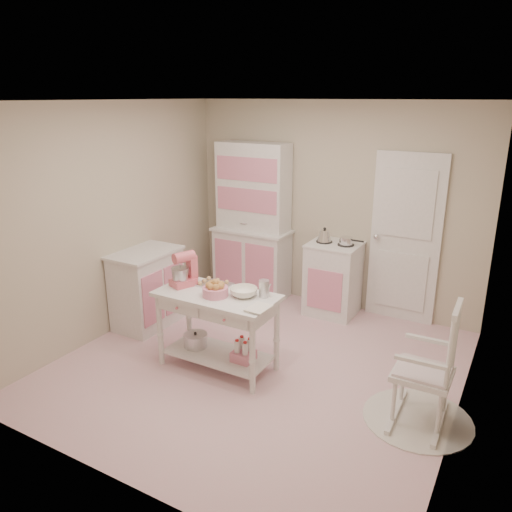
{
  "coord_description": "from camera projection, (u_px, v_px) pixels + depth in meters",
  "views": [
    {
      "loc": [
        2.21,
        -3.95,
        2.64
      ],
      "look_at": [
        -0.19,
        0.28,
        1.07
      ],
      "focal_mm": 35.0,
      "sensor_mm": 36.0,
      "label": 1
    }
  ],
  "objects": [
    {
      "name": "room_shell",
      "position": [
        259.0,
        208.0,
        4.62
      ],
      "size": [
        3.84,
        3.84,
        2.62
      ],
      "color": "pink",
      "rests_on": "ground"
    },
    {
      "name": "door",
      "position": [
        405.0,
        239.0,
        5.91
      ],
      "size": [
        0.82,
        0.05,
        2.04
      ],
      "primitive_type": "cube",
      "color": "silver",
      "rests_on": "ground"
    },
    {
      "name": "hutch",
      "position": [
        252.0,
        221.0,
        6.66
      ],
      "size": [
        1.06,
        0.5,
        2.08
      ],
      "primitive_type": "cube",
      "color": "silver",
      "rests_on": "ground"
    },
    {
      "name": "stove",
      "position": [
        333.0,
        278.0,
        6.23
      ],
      "size": [
        0.62,
        0.57,
        0.92
      ],
      "primitive_type": "cube",
      "color": "silver",
      "rests_on": "ground"
    },
    {
      "name": "base_cabinet",
      "position": [
        147.0,
        288.0,
        5.92
      ],
      "size": [
        0.54,
        0.84,
        0.92
      ],
      "primitive_type": "cube",
      "color": "silver",
      "rests_on": "ground"
    },
    {
      "name": "lace_rug",
      "position": [
        417.0,
        419.0,
        4.26
      ],
      "size": [
        0.92,
        0.92,
        0.01
      ],
      "primitive_type": "cylinder",
      "color": "white",
      "rests_on": "ground"
    },
    {
      "name": "rocking_chair",
      "position": [
        424.0,
        363.0,
        4.1
      ],
      "size": [
        0.5,
        0.73,
        1.1
      ],
      "primitive_type": "cube",
      "rotation": [
        0.0,
        0.0,
        0.03
      ],
      "color": "silver",
      "rests_on": "ground"
    },
    {
      "name": "work_table",
      "position": [
        218.0,
        331.0,
        4.98
      ],
      "size": [
        1.2,
        0.6,
        0.8
      ],
      "primitive_type": "cube",
      "color": "silver",
      "rests_on": "ground"
    },
    {
      "name": "stand_mixer",
      "position": [
        183.0,
        270.0,
        5.02
      ],
      "size": [
        0.29,
        0.33,
        0.34
      ],
      "primitive_type": "cube",
      "rotation": [
        0.0,
        0.0,
        -0.38
      ],
      "color": "#E05E6D",
      "rests_on": "work_table"
    },
    {
      "name": "cookie_tray",
      "position": [
        214.0,
        285.0,
        5.07
      ],
      "size": [
        0.34,
        0.24,
        0.02
      ],
      "primitive_type": "cube",
      "color": "silver",
      "rests_on": "work_table"
    },
    {
      "name": "bread_basket",
      "position": [
        215.0,
        292.0,
        4.79
      ],
      "size": [
        0.25,
        0.25,
        0.09
      ],
      "primitive_type": "cylinder",
      "color": "pink",
      "rests_on": "work_table"
    },
    {
      "name": "mixing_bowl",
      "position": [
        244.0,
        292.0,
        4.79
      ],
      "size": [
        0.26,
        0.26,
        0.08
      ],
      "primitive_type": "imported",
      "color": "white",
      "rests_on": "work_table"
    },
    {
      "name": "metal_pitcher",
      "position": [
        264.0,
        289.0,
        4.76
      ],
      "size": [
        0.1,
        0.1,
        0.17
      ],
      "primitive_type": "cylinder",
      "color": "silver",
      "rests_on": "work_table"
    },
    {
      "name": "recipe_book",
      "position": [
        250.0,
        306.0,
        4.54
      ],
      "size": [
        0.19,
        0.25,
        0.02
      ],
      "primitive_type": "imported",
      "rotation": [
        0.0,
        0.0,
        -0.05
      ],
      "color": "white",
      "rests_on": "work_table"
    }
  ]
}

